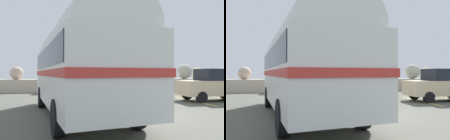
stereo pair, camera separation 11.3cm
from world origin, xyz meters
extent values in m
cube|color=#54554A|center=(0.00, 0.00, 0.01)|extent=(32.00, 26.00, 0.02)
cube|color=#C1B19B|center=(0.00, 11.80, 0.55)|extent=(31.36, 1.80, 1.10)
sphere|color=#C4A995|center=(-7.48, 11.76, 1.65)|extent=(1.10, 1.10, 1.10)
cube|color=#C1BE92|center=(-3.81, 11.40, 1.79)|extent=(1.63, 1.43, 1.38)
sphere|color=#BFB98F|center=(-1.39, 12.16, 1.54)|extent=(0.88, 0.88, 0.88)
cube|color=#D1AC8E|center=(1.29, 11.63, 1.79)|extent=(1.92, 1.92, 1.37)
cube|color=#AFA89D|center=(4.16, 11.62, 1.49)|extent=(1.16, 1.15, 0.79)
sphere|color=#BDB8A1|center=(7.79, 11.26, 1.79)|extent=(1.37, 1.37, 1.37)
sphere|color=beige|center=(9.74, 12.29, 1.66)|extent=(1.12, 1.12, 1.12)
cube|color=gold|center=(4.17, 3.50, 0.02)|extent=(0.12, 4.40, 0.01)
cylinder|color=black|center=(-4.12, 2.46, 0.50)|extent=(0.48, 1.00, 0.96)
cylinder|color=black|center=(-1.96, 2.92, 0.50)|extent=(0.48, 1.00, 0.96)
cylinder|color=black|center=(-3.03, -2.63, 0.50)|extent=(0.48, 1.00, 0.96)
cylinder|color=black|center=(-0.87, -2.17, 0.50)|extent=(0.48, 1.00, 0.96)
cube|color=silver|center=(-2.49, 0.14, 1.57)|extent=(4.11, 8.72, 2.10)
cylinder|color=silver|center=(-2.49, 0.14, 2.62)|extent=(3.84, 8.35, 2.20)
cube|color=#B9332B|center=(-2.49, 0.14, 1.63)|extent=(4.17, 8.81, 0.20)
cube|color=black|center=(-2.49, 0.14, 2.15)|extent=(4.07, 8.40, 0.64)
cube|color=silver|center=(-3.39, 4.32, 0.70)|extent=(2.26, 0.64, 0.28)
cylinder|color=black|center=(4.18, 2.63, 0.33)|extent=(0.62, 0.21, 0.62)
cylinder|color=black|center=(4.16, 4.16, 0.33)|extent=(0.62, 0.21, 0.62)
cube|color=beige|center=(5.44, 3.41, 0.78)|extent=(4.12, 1.75, 0.84)
cube|color=black|center=(5.69, 3.41, 1.54)|extent=(2.22, 1.59, 0.68)
cylinder|color=#5B5B60|center=(2.46, 6.98, 3.67)|extent=(0.14, 0.14, 7.34)
camera|label=1|loc=(-2.64, -8.31, 1.61)|focal=35.43mm
camera|label=2|loc=(-2.53, -8.33, 1.61)|focal=35.43mm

